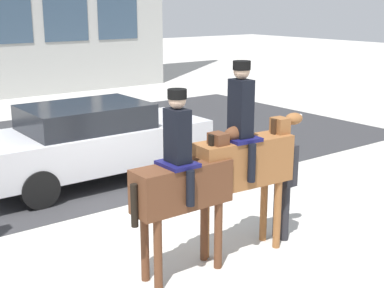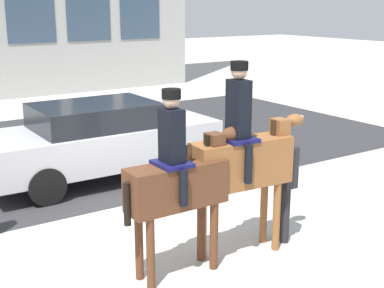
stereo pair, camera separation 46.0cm
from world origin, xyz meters
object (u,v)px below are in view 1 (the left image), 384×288
(mounted_horse_lead, at_px, (184,180))
(mounted_horse_companion, at_px, (245,157))
(pedestrian_bystander, at_px, (283,176))
(street_car_near_lane, at_px, (91,140))

(mounted_horse_lead, height_order, mounted_horse_companion, mounted_horse_companion)
(mounted_horse_lead, relative_size, pedestrian_bystander, 1.47)
(pedestrian_bystander, distance_m, street_car_near_lane, 4.45)
(mounted_horse_lead, distance_m, pedestrian_bystander, 1.85)
(mounted_horse_lead, distance_m, street_car_near_lane, 4.43)
(pedestrian_bystander, height_order, street_car_near_lane, pedestrian_bystander)
(mounted_horse_lead, xyz_separation_m, pedestrian_bystander, (1.83, 0.01, -0.31))
(mounted_horse_companion, bearing_deg, pedestrian_bystander, 3.91)
(pedestrian_bystander, xyz_separation_m, street_car_near_lane, (-1.03, 4.33, -0.17))
(mounted_horse_companion, relative_size, street_car_near_lane, 0.58)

